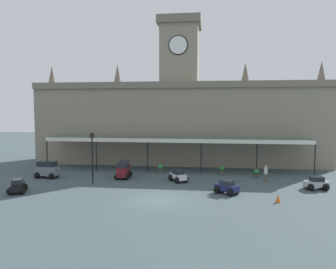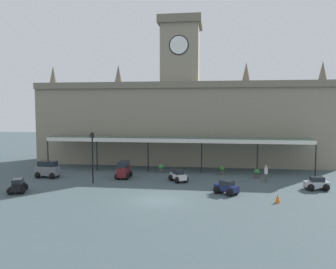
# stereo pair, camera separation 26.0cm
# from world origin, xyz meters

# --- Properties ---
(ground_plane) EXTENTS (140.00, 140.00, 0.00)m
(ground_plane) POSITION_xyz_m (0.00, 0.00, 0.00)
(ground_plane) COLOR #3E4E52
(station_building) EXTENTS (37.65, 6.79, 18.92)m
(station_building) POSITION_xyz_m (-0.00, 18.60, 6.03)
(station_building) COLOR gray
(station_building) RESTS_ON ground
(entrance_canopy) EXTENTS (30.76, 3.26, 3.92)m
(entrance_canopy) POSITION_xyz_m (0.00, 12.98, 3.77)
(entrance_canopy) COLOR #38564C
(entrance_canopy) RESTS_ON ground
(car_grey_van) EXTENTS (2.48, 1.74, 1.77)m
(car_grey_van) POSITION_xyz_m (-12.94, 7.02, 0.81)
(car_grey_van) COLOR slate
(car_grey_van) RESTS_ON ground
(car_navy_sedan) EXTENTS (2.25, 2.17, 1.19)m
(car_navy_sedan) POSITION_xyz_m (5.49, 2.75, 0.50)
(car_navy_sedan) COLOR #19214C
(car_navy_sedan) RESTS_ON ground
(car_white_sedan) EXTENTS (2.12, 2.25, 1.19)m
(car_white_sedan) POSITION_xyz_m (0.92, 7.00, 0.50)
(car_white_sedan) COLOR silver
(car_white_sedan) RESTS_ON ground
(car_maroon_van) EXTENTS (1.67, 2.44, 1.77)m
(car_maroon_van) POSITION_xyz_m (-4.92, 7.89, 0.81)
(car_maroon_van) COLOR maroon
(car_maroon_van) RESTS_ON ground
(car_silver_sedan) EXTENTS (2.14, 1.67, 1.19)m
(car_silver_sedan) POSITION_xyz_m (13.54, 5.26, 0.50)
(car_silver_sedan) COLOR #B2B5BA
(car_silver_sedan) RESTS_ON ground
(car_black_sedan) EXTENTS (1.95, 2.23, 1.19)m
(car_black_sedan) POSITION_xyz_m (-12.46, 0.85, 0.50)
(car_black_sedan) COLOR black
(car_black_sedan) RESTS_ON ground
(pedestrian_beside_cars) EXTENTS (0.34, 0.38, 1.67)m
(pedestrian_beside_cars) POSITION_xyz_m (9.55, 7.91, 0.91)
(pedestrian_beside_cars) COLOR brown
(pedestrian_beside_cars) RESTS_ON ground
(victorian_lamppost) EXTENTS (0.30, 0.30, 5.02)m
(victorian_lamppost) POSITION_xyz_m (-7.29, 5.22, 3.11)
(victorian_lamppost) COLOR black
(victorian_lamppost) RESTS_ON ground
(traffic_cone) EXTENTS (0.40, 0.40, 0.69)m
(traffic_cone) POSITION_xyz_m (9.31, 0.58, 0.34)
(traffic_cone) COLOR orange
(traffic_cone) RESTS_ON ground
(planter_by_canopy) EXTENTS (0.60, 0.60, 0.96)m
(planter_by_canopy) POSITION_xyz_m (5.35, 11.17, 0.49)
(planter_by_canopy) COLOR #47423D
(planter_by_canopy) RESTS_ON ground
(planter_near_kerb) EXTENTS (0.60, 0.60, 0.96)m
(planter_near_kerb) POSITION_xyz_m (-1.52, 11.42, 0.49)
(planter_near_kerb) COLOR #47423D
(planter_near_kerb) RESTS_ON ground
(planter_forecourt_centre) EXTENTS (0.60, 0.60, 0.96)m
(planter_forecourt_centre) POSITION_xyz_m (8.90, 9.74, 0.49)
(planter_forecourt_centre) COLOR #47423D
(planter_forecourt_centre) RESTS_ON ground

